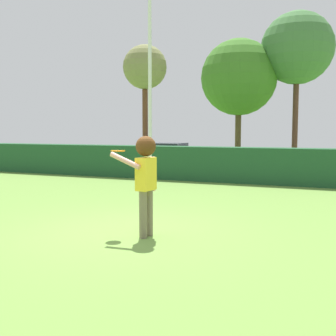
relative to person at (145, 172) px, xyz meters
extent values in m
plane|color=olive|center=(-0.51, 0.15, -1.16)|extent=(60.00, 60.00, 0.00)
cylinder|color=#756A52|center=(0.00, -0.10, -0.74)|extent=(0.14, 0.14, 0.84)
cylinder|color=#756A52|center=(0.02, 0.10, -0.74)|extent=(0.14, 0.14, 0.84)
cube|color=yellow|center=(0.01, 0.00, -0.03)|extent=(0.26, 0.40, 0.58)
cylinder|color=#DC9A82|center=(-0.29, -0.21, 0.21)|extent=(0.62, 0.15, 0.30)
cylinder|color=#DC9A82|center=(0.03, 0.23, -0.05)|extent=(0.09, 0.09, 0.62)
sphere|color=#DC9A82|center=(0.01, 0.00, 0.43)|extent=(0.22, 0.22, 0.22)
sphere|color=#4C2D12|center=(0.01, 0.00, 0.46)|extent=(0.36, 0.36, 0.36)
cylinder|color=orange|center=(-0.62, 0.11, 0.35)|extent=(0.26, 0.27, 0.03)
cylinder|color=silver|center=(-2.89, 6.27, 2.27)|extent=(0.12, 0.12, 6.87)
cube|color=#1F4D2B|center=(-0.51, 8.28, -0.53)|extent=(26.87, 0.90, 1.28)
cube|color=#B7B7BC|center=(-5.27, 12.78, -0.59)|extent=(4.21, 1.73, 0.55)
cube|color=#2D333D|center=(-5.27, 12.78, -0.11)|extent=(2.21, 1.58, 0.40)
cylinder|color=black|center=(-3.79, 13.62, -0.86)|extent=(0.60, 0.10, 0.60)
cylinder|color=black|center=(-3.81, 11.92, -0.86)|extent=(0.60, 0.10, 0.60)
cylinder|color=black|center=(-6.73, 13.64, -0.86)|extent=(0.60, 0.10, 0.60)
cylinder|color=black|center=(-6.75, 11.94, -0.86)|extent=(0.60, 0.10, 0.60)
cylinder|color=brown|center=(-6.17, 12.56, 0.82)|extent=(0.28, 0.28, 3.97)
sphere|color=olive|center=(-6.17, 12.56, 3.92)|extent=(2.22, 2.22, 2.22)
cylinder|color=brown|center=(0.69, 17.65, 1.45)|extent=(0.31, 0.31, 5.22)
sphere|color=#41753C|center=(0.69, 17.65, 5.25)|extent=(3.97, 3.97, 3.97)
cylinder|color=brown|center=(-2.43, 17.17, 0.64)|extent=(0.34, 0.34, 3.61)
sphere|color=#3E7826|center=(-2.43, 17.17, 3.75)|extent=(4.35, 4.35, 4.35)
camera|label=1|loc=(3.19, -6.50, 0.74)|focal=44.07mm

